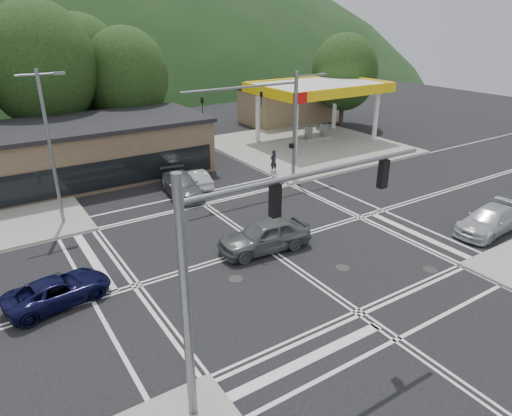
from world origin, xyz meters
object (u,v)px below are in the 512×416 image
car_blue_west (58,290)px  pedestrian (273,161)px  car_queue_b (190,154)px  car_northbound (182,185)px  car_queue_a (195,178)px  car_silver_east (489,220)px  car_grey_center (264,235)px

car_blue_west → pedestrian: (17.91, 9.38, 0.43)m
car_queue_b → car_northbound: size_ratio=0.87×
car_queue_a → pedestrian: pedestrian is taller
car_silver_east → car_queue_b: 23.34m
car_blue_west → car_grey_center: car_grey_center is taller
car_grey_center → pedestrian: (7.70, 10.18, 0.20)m
car_queue_a → pedestrian: size_ratio=2.17×
car_northbound → car_queue_b: bearing=68.5°
pedestrian → car_northbound: bearing=-6.6°
car_silver_east → car_northbound: 19.49m
car_blue_west → car_queue_a: car_queue_a is taller
car_blue_west → car_queue_b: 20.85m
car_blue_west → car_silver_east: 23.08m
pedestrian → car_queue_a: bearing=-14.9°
car_northbound → pedestrian: size_ratio=2.84×
car_queue_a → car_northbound: bearing=37.3°
car_grey_center → car_silver_east: 13.15m
car_queue_b → car_blue_west: bearing=56.8°
car_silver_east → car_queue_b: (-8.58, 21.71, 0.04)m
car_blue_west → pedestrian: pedestrian is taller
car_grey_center → car_silver_east: size_ratio=1.01×
car_silver_east → car_blue_west: bearing=-110.3°
car_grey_center → car_queue_a: (1.20, 10.86, -0.21)m
car_grey_center → car_silver_east: car_grey_center is taller
car_blue_west → car_queue_b: bearing=-51.0°
car_silver_east → car_queue_a: (-10.88, 16.06, -0.08)m
car_blue_west → car_northbound: bearing=-57.5°
car_blue_west → car_silver_east: size_ratio=0.89×
car_northbound → pedestrian: 8.01m
car_grey_center → car_silver_east: bearing=71.7°
car_blue_west → car_queue_a: bearing=-58.5°
car_grey_center → pedestrian: 12.77m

